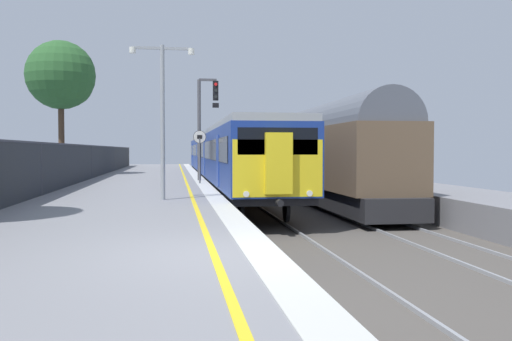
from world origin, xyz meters
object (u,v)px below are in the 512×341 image
Objects in this scene: signal_gantry at (204,117)px; commuter_train_at_platform at (222,155)px; platform_lamp_mid at (162,107)px; freight_train_adjacent_track at (261,151)px; speed_limit_sign at (200,150)px; background_tree_left at (63,77)px.

commuter_train_at_platform is at bearing 77.43° from signal_gantry.
commuter_train_at_platform is 8.13× the size of platform_lamp_mid.
speed_limit_sign is (-5.85, -19.27, 0.06)m from freight_train_adjacent_track.
commuter_train_at_platform is at bearing 79.26° from platform_lamp_mid.
signal_gantry reaches higher than freight_train_adjacent_track.
commuter_train_at_platform is 10.68m from freight_train_adjacent_track.
background_tree_left is at bearing 108.98° from platform_lamp_mid.
freight_train_adjacent_track is 28.69m from platform_lamp_mid.
background_tree_left is at bearing -148.63° from freight_train_adjacent_track.
freight_train_adjacent_track is at bearing 67.97° from commuter_train_at_platform.
background_tree_left is at bearing 172.14° from commuter_train_at_platform.
background_tree_left reaches higher than speed_limit_sign.
signal_gantry reaches higher than speed_limit_sign.
platform_lamp_mid is at bearing -99.64° from signal_gantry.
speed_limit_sign is 0.51× the size of platform_lamp_mid.
signal_gantry reaches higher than commuter_train_at_platform.
signal_gantry is at bearing -108.35° from freight_train_adjacent_track.
commuter_train_at_platform is at bearing -112.03° from freight_train_adjacent_track.
background_tree_left is (-8.12, 10.75, 4.58)m from speed_limit_sign.
platform_lamp_mid is at bearing -104.92° from freight_train_adjacent_track.
commuter_train_at_platform is at bearing -7.86° from background_tree_left.
speed_limit_sign is (-1.85, -9.37, 0.32)m from commuter_train_at_platform.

